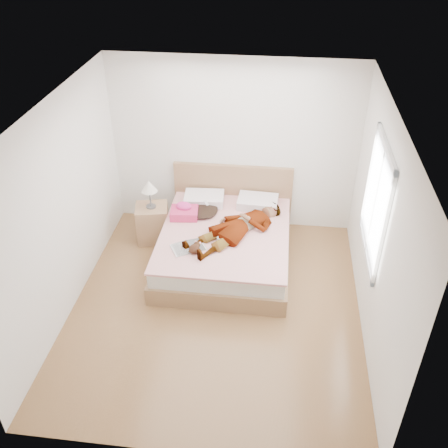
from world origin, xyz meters
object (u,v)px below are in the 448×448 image
(plush_toy, at_px, (195,248))
(towel, at_px, (184,211))
(phone, at_px, (206,203))
(woman, at_px, (238,224))
(coffee_mug, at_px, (220,240))
(bed, at_px, (226,242))
(magazine, at_px, (188,247))
(nightstand, at_px, (152,220))

(plush_toy, bearing_deg, towel, 109.75)
(phone, distance_m, towel, 0.33)
(woman, relative_size, coffee_mug, 14.64)
(towel, relative_size, coffee_mug, 3.65)
(bed, bearing_deg, plush_toy, -119.36)
(bed, distance_m, plush_toy, 0.74)
(woman, height_order, towel, woman)
(phone, height_order, magazine, phone)
(bed, height_order, plush_toy, bed)
(magazine, bearing_deg, plush_toy, -36.87)
(phone, relative_size, nightstand, 0.09)
(coffee_mug, relative_size, nightstand, 0.11)
(phone, bearing_deg, plush_toy, -139.48)
(bed, bearing_deg, coffee_mug, -95.50)
(phone, height_order, bed, bed)
(magazine, distance_m, coffee_mug, 0.43)
(plush_toy, bearing_deg, woman, 46.57)
(magazine, bearing_deg, nightstand, 129.96)
(woman, xyz_separation_m, coffee_mug, (-0.21, -0.30, -0.07))
(phone, xyz_separation_m, magazine, (-0.11, -0.86, -0.16))
(coffee_mug, xyz_separation_m, plush_toy, (-0.30, -0.23, 0.02))
(magazine, xyz_separation_m, plush_toy, (0.10, -0.07, 0.05))
(towel, relative_size, plush_toy, 1.84)
(woman, relative_size, towel, 4.01)
(phone, height_order, nightstand, nightstand)
(woman, xyz_separation_m, plush_toy, (-0.51, -0.54, -0.05))
(plush_toy, relative_size, nightstand, 0.22)
(phone, relative_size, towel, 0.22)
(towel, bearing_deg, coffee_mug, -44.43)
(bed, distance_m, nightstand, 1.18)
(woman, distance_m, nightstand, 1.39)
(magazine, bearing_deg, towel, 104.58)
(towel, bearing_deg, nightstand, 168.82)
(towel, height_order, coffee_mug, towel)
(magazine, height_order, nightstand, nightstand)
(phone, distance_m, plush_toy, 0.94)
(plush_toy, xyz_separation_m, nightstand, (-0.80, 0.91, -0.24))
(nightstand, bearing_deg, towel, -11.18)
(coffee_mug, relative_size, plush_toy, 0.50)
(phone, xyz_separation_m, coffee_mug, (0.29, -0.70, -0.12))
(bed, height_order, towel, bed)
(magazine, bearing_deg, woman, 37.23)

